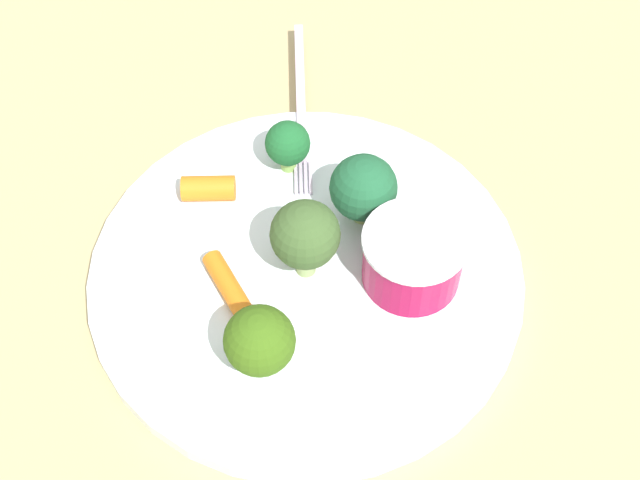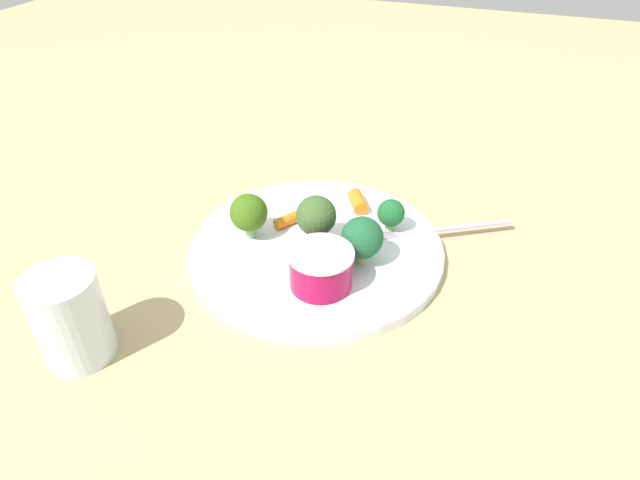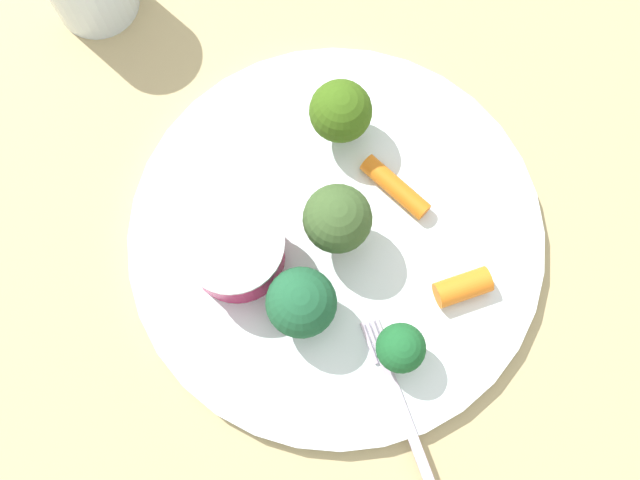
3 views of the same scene
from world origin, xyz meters
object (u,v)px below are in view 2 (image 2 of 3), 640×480
drinking_glass (70,318)px  broccoli_floret_3 (249,213)px  broccoli_floret_1 (314,216)px  carrot_stick_0 (358,202)px  broccoli_floret_0 (391,214)px  broccoli_floret_2 (362,238)px  carrot_stick_1 (295,217)px  sauce_cup (321,268)px  fork (439,229)px  plate (316,249)px

drinking_glass → broccoli_floret_3: bearing=-110.6°
broccoli_floret_1 → carrot_stick_0: size_ratio=1.67×
broccoli_floret_0 → carrot_stick_0: broccoli_floret_0 is taller
broccoli_floret_2 → carrot_stick_0: 0.11m
broccoli_floret_3 → carrot_stick_1: 0.06m
sauce_cup → fork: size_ratio=0.43×
sauce_cup → broccoli_floret_0: (-0.04, -0.11, 0.00)m
carrot_stick_0 → fork: carrot_stick_0 is taller
sauce_cup → fork: sauce_cup is taller
broccoli_floret_0 → fork: size_ratio=0.26×
fork → drinking_glass: size_ratio=1.77×
carrot_stick_0 → carrot_stick_1: size_ratio=0.67×
carrot_stick_1 → broccoli_floret_1: bearing=137.8°
broccoli_floret_0 → broccoli_floret_2: 0.07m
plate → fork: size_ratio=1.84×
carrot_stick_0 → drinking_glass: size_ratio=0.42×
broccoli_floret_0 → broccoli_floret_3: 0.16m
plate → carrot_stick_0: 0.09m
fork → drinking_glass: 0.39m
broccoli_floret_1 → broccoli_floret_2: bearing=167.3°
fork → broccoli_floret_3: bearing=22.8°
plate → broccoli_floret_3: (0.07, 0.01, 0.04)m
plate → fork: fork is taller
sauce_cup → carrot_stick_0: sauce_cup is taller
drinking_glass → carrot_stick_0: bearing=-120.0°
plate → drinking_glass: bearing=54.4°
broccoli_floret_2 → fork: size_ratio=0.35×
broccoli_floret_2 → drinking_glass: bearing=43.8°
broccoli_floret_2 → fork: (-0.07, -0.08, -0.03)m
broccoli_floret_1 → sauce_cup: bearing=115.5°
fork → broccoli_floret_1: bearing=29.7°
broccoli_floret_1 → carrot_stick_1: bearing=-42.2°
broccoli_floret_2 → carrot_stick_0: broccoli_floret_2 is taller
broccoli_floret_0 → carrot_stick_1: 0.11m
broccoli_floret_1 → fork: 0.15m
broccoli_floret_3 → drinking_glass: bearing=69.4°
broccoli_floret_1 → carrot_stick_0: (-0.02, -0.09, -0.03)m
carrot_stick_0 → carrot_stick_1: (0.06, 0.05, -0.00)m
broccoli_floret_0 → plate: bearing=36.7°
plate → broccoli_floret_0: (-0.07, -0.05, 0.03)m
fork → drinking_glass: (0.27, 0.28, 0.03)m
broccoli_floret_2 → drinking_glass: (0.20, 0.20, 0.00)m
sauce_cup → carrot_stick_0: (0.01, -0.15, -0.01)m
carrot_stick_0 → broccoli_floret_3: bearing=45.5°
plate → broccoli_floret_3: 0.08m
broccoli_floret_0 → carrot_stick_1: bearing=9.9°
broccoli_floret_1 → drinking_glass: drinking_glass is taller
carrot_stick_1 → drinking_glass: size_ratio=0.62×
sauce_cup → carrot_stick_0: bearing=-87.9°
sauce_cup → fork: (-0.10, -0.13, -0.02)m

